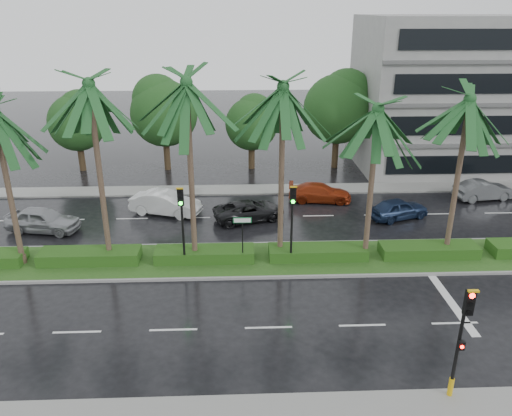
{
  "coord_description": "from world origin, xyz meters",
  "views": [
    {
      "loc": [
        -1.23,
        -22.59,
        12.57
      ],
      "look_at": [
        -0.27,
        1.5,
        2.83
      ],
      "focal_mm": 35.0,
      "sensor_mm": 36.0,
      "label": 1
    }
  ],
  "objects_px": {
    "signal_median_left": "(182,215)",
    "car_grey": "(484,190)",
    "car_silver": "(43,220)",
    "car_blue": "(398,209)",
    "signal_near": "(461,339)",
    "street_sign": "(242,229)",
    "car_red": "(320,193)",
    "car_white": "(166,203)",
    "car_darkgrey": "(249,211)"
  },
  "relations": [
    {
      "from": "car_red",
      "to": "signal_near",
      "type": "bearing_deg",
      "value": -168.51
    },
    {
      "from": "car_blue",
      "to": "car_grey",
      "type": "relative_size",
      "value": 0.95
    },
    {
      "from": "signal_median_left",
      "to": "car_blue",
      "type": "bearing_deg",
      "value": 25.15
    },
    {
      "from": "signal_near",
      "to": "car_red",
      "type": "height_order",
      "value": "signal_near"
    },
    {
      "from": "signal_near",
      "to": "signal_median_left",
      "type": "distance_m",
      "value": 13.93
    },
    {
      "from": "car_white",
      "to": "car_red",
      "type": "height_order",
      "value": "car_white"
    },
    {
      "from": "signal_near",
      "to": "car_silver",
      "type": "bearing_deg",
      "value": 142.16
    },
    {
      "from": "car_silver",
      "to": "car_white",
      "type": "distance_m",
      "value": 7.42
    },
    {
      "from": "car_darkgrey",
      "to": "car_grey",
      "type": "height_order",
      "value": "car_grey"
    },
    {
      "from": "car_white",
      "to": "car_red",
      "type": "relative_size",
      "value": 1.06
    },
    {
      "from": "street_sign",
      "to": "car_darkgrey",
      "type": "bearing_deg",
      "value": 85.29
    },
    {
      "from": "signal_near",
      "to": "car_darkgrey",
      "type": "bearing_deg",
      "value": 112.18
    },
    {
      "from": "car_silver",
      "to": "street_sign",
      "type": "bearing_deg",
      "value": -101.35
    },
    {
      "from": "car_silver",
      "to": "car_blue",
      "type": "height_order",
      "value": "car_silver"
    },
    {
      "from": "car_white",
      "to": "car_blue",
      "type": "bearing_deg",
      "value": -77.65
    },
    {
      "from": "street_sign",
      "to": "car_white",
      "type": "relative_size",
      "value": 0.57
    },
    {
      "from": "signal_near",
      "to": "car_blue",
      "type": "xyz_separation_m",
      "value": [
        3.0,
        15.79,
        -1.84
      ]
    },
    {
      "from": "street_sign",
      "to": "car_white",
      "type": "xyz_separation_m",
      "value": [
        -4.91,
        7.27,
        -1.37
      ]
    },
    {
      "from": "street_sign",
      "to": "car_blue",
      "type": "height_order",
      "value": "street_sign"
    },
    {
      "from": "car_silver",
      "to": "car_darkgrey",
      "type": "xyz_separation_m",
      "value": [
        12.41,
        1.25,
        -0.12
      ]
    },
    {
      "from": "car_darkgrey",
      "to": "street_sign",
      "type": "bearing_deg",
      "value": 158.48
    },
    {
      "from": "street_sign",
      "to": "car_darkgrey",
      "type": "relative_size",
      "value": 0.58
    },
    {
      "from": "car_white",
      "to": "car_grey",
      "type": "height_order",
      "value": "car_white"
    },
    {
      "from": "signal_near",
      "to": "car_red",
      "type": "bearing_deg",
      "value": 94.5
    },
    {
      "from": "car_blue",
      "to": "car_grey",
      "type": "height_order",
      "value": "car_grey"
    },
    {
      "from": "signal_near",
      "to": "car_grey",
      "type": "relative_size",
      "value": 1.06
    },
    {
      "from": "street_sign",
      "to": "car_white",
      "type": "height_order",
      "value": "street_sign"
    },
    {
      "from": "signal_near",
      "to": "car_blue",
      "type": "relative_size",
      "value": 1.12
    },
    {
      "from": "signal_median_left",
      "to": "car_blue",
      "type": "distance_m",
      "value": 14.55
    },
    {
      "from": "street_sign",
      "to": "car_silver",
      "type": "height_order",
      "value": "street_sign"
    },
    {
      "from": "signal_median_left",
      "to": "car_red",
      "type": "bearing_deg",
      "value": 47.76
    },
    {
      "from": "car_white",
      "to": "car_red",
      "type": "bearing_deg",
      "value": -62.09
    },
    {
      "from": "signal_median_left",
      "to": "signal_near",
      "type": "bearing_deg",
      "value": -44.09
    },
    {
      "from": "car_silver",
      "to": "car_blue",
      "type": "bearing_deg",
      "value": -76.44
    },
    {
      "from": "signal_median_left",
      "to": "street_sign",
      "type": "xyz_separation_m",
      "value": [
        3.0,
        0.18,
        -0.87
      ]
    },
    {
      "from": "signal_near",
      "to": "car_blue",
      "type": "distance_m",
      "value": 16.18
    },
    {
      "from": "street_sign",
      "to": "car_grey",
      "type": "bearing_deg",
      "value": 28.01
    },
    {
      "from": "car_silver",
      "to": "car_darkgrey",
      "type": "height_order",
      "value": "car_silver"
    },
    {
      "from": "street_sign",
      "to": "car_darkgrey",
      "type": "distance_m",
      "value": 6.27
    },
    {
      "from": "car_darkgrey",
      "to": "car_blue",
      "type": "distance_m",
      "value": 9.5
    },
    {
      "from": "street_sign",
      "to": "car_darkgrey",
      "type": "xyz_separation_m",
      "value": [
        0.5,
        6.07,
        -1.5
      ]
    },
    {
      "from": "car_silver",
      "to": "car_red",
      "type": "relative_size",
      "value": 1.01
    },
    {
      "from": "signal_median_left",
      "to": "car_darkgrey",
      "type": "xyz_separation_m",
      "value": [
        3.5,
        6.25,
        -2.38
      ]
    },
    {
      "from": "signal_median_left",
      "to": "car_grey",
      "type": "relative_size",
      "value": 1.06
    },
    {
      "from": "signal_median_left",
      "to": "car_silver",
      "type": "height_order",
      "value": "signal_median_left"
    },
    {
      "from": "signal_median_left",
      "to": "car_blue",
      "type": "xyz_separation_m",
      "value": [
        13.0,
        6.1,
        -2.34
      ]
    },
    {
      "from": "signal_median_left",
      "to": "street_sign",
      "type": "relative_size",
      "value": 1.68
    },
    {
      "from": "car_blue",
      "to": "car_grey",
      "type": "bearing_deg",
      "value": -85.83
    },
    {
      "from": "car_red",
      "to": "signal_median_left",
      "type": "bearing_deg",
      "value": 144.74
    },
    {
      "from": "car_blue",
      "to": "car_grey",
      "type": "distance_m",
      "value": 7.66
    }
  ]
}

